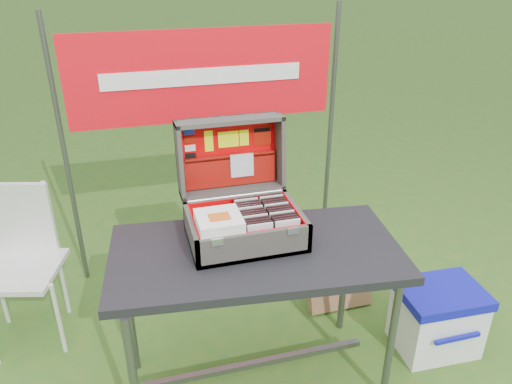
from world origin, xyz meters
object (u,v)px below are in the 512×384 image
object	(u,v)px
table	(256,320)
chair	(20,273)
suitcase	(241,186)
cooler	(437,318)
cardboard_box	(339,276)

from	to	relation	value
table	chair	xyz separation A→B (m)	(-1.12, 0.65, 0.04)
suitcase	table	bearing A→B (deg)	-80.17
table	cooler	world-z (taller)	table
cardboard_box	table	bearing A→B (deg)	-145.11
suitcase	chair	size ratio (longest dim) A/B	0.59
table	cooler	xyz separation A→B (m)	(1.01, -0.02, -0.21)
cooler	cardboard_box	xyz separation A→B (m)	(-0.36, 0.48, 0.02)
chair	table	bearing A→B (deg)	-15.04
table	chair	distance (m)	1.30
cooler	chair	world-z (taller)	chair
suitcase	cardboard_box	xyz separation A→B (m)	(0.67, 0.31, -0.84)
suitcase	cooler	distance (m)	1.35
table	suitcase	size ratio (longest dim) A/B	2.46
chair	cooler	bearing A→B (deg)	-2.31
table	suitcase	world-z (taller)	suitcase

